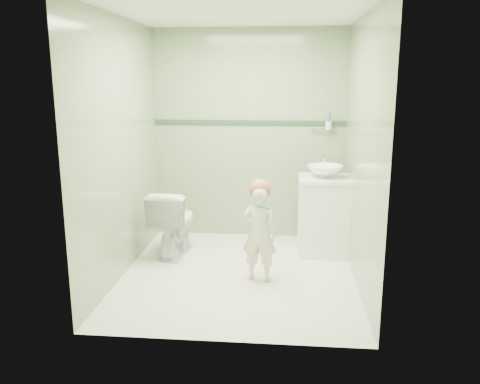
# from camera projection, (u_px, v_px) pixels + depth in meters

# --- Properties ---
(ground) EXTENTS (2.50, 2.50, 0.00)m
(ground) POSITION_uv_depth(u_px,v_px,m) (239.00, 274.00, 4.74)
(ground) COLOR white
(ground) RESTS_ON ground
(room_shell) EXTENTS (2.50, 2.54, 2.40)m
(room_shell) POSITION_uv_depth(u_px,v_px,m) (238.00, 151.00, 4.47)
(room_shell) COLOR gray
(room_shell) RESTS_ON ground
(trim_stripe) EXTENTS (2.20, 0.02, 0.05)m
(trim_stripe) POSITION_uv_depth(u_px,v_px,m) (249.00, 122.00, 5.64)
(trim_stripe) COLOR #27452C
(trim_stripe) RESTS_ON room_shell
(vanity) EXTENTS (0.52, 0.50, 0.80)m
(vanity) POSITION_uv_depth(u_px,v_px,m) (323.00, 217.00, 5.25)
(vanity) COLOR white
(vanity) RESTS_ON ground
(counter) EXTENTS (0.54, 0.52, 0.04)m
(counter) POSITION_uv_depth(u_px,v_px,m) (325.00, 179.00, 5.16)
(counter) COLOR white
(counter) RESTS_ON vanity
(basin) EXTENTS (0.37, 0.37, 0.13)m
(basin) POSITION_uv_depth(u_px,v_px,m) (325.00, 171.00, 5.14)
(basin) COLOR white
(basin) RESTS_ON counter
(faucet) EXTENTS (0.03, 0.13, 0.18)m
(faucet) POSITION_uv_depth(u_px,v_px,m) (324.00, 161.00, 5.30)
(faucet) COLOR silver
(faucet) RESTS_ON counter
(cup_holder) EXTENTS (0.26, 0.07, 0.21)m
(cup_holder) POSITION_uv_depth(u_px,v_px,m) (328.00, 125.00, 5.50)
(cup_holder) COLOR silver
(cup_holder) RESTS_ON room_shell
(toilet) EXTENTS (0.46, 0.73, 0.71)m
(toilet) POSITION_uv_depth(u_px,v_px,m) (174.00, 222.00, 5.21)
(toilet) COLOR white
(toilet) RESTS_ON ground
(toddler) EXTENTS (0.36, 0.27, 0.90)m
(toddler) POSITION_uv_depth(u_px,v_px,m) (259.00, 234.00, 4.51)
(toddler) COLOR beige
(toddler) RESTS_ON ground
(hair_cap) EXTENTS (0.20, 0.20, 0.20)m
(hair_cap) POSITION_uv_depth(u_px,v_px,m) (260.00, 190.00, 4.44)
(hair_cap) COLOR #9F633A
(hair_cap) RESTS_ON toddler
(teal_toothbrush) EXTENTS (0.11, 0.14, 0.08)m
(teal_toothbrush) POSITION_uv_depth(u_px,v_px,m) (264.00, 207.00, 4.31)
(teal_toothbrush) COLOR #117F7A
(teal_toothbrush) RESTS_ON toddler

